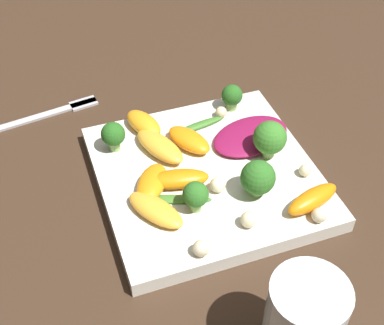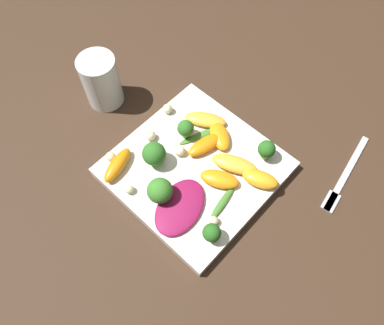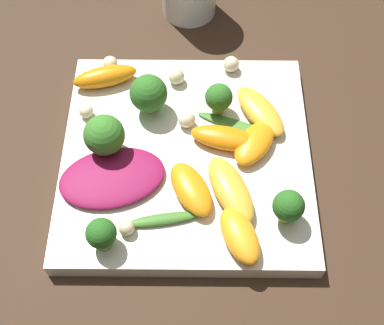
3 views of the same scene
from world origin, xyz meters
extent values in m
plane|color=#382619|center=(0.00, 0.00, 0.00)|extent=(2.40, 2.40, 0.00)
cube|color=silver|center=(0.00, 0.00, 0.01)|extent=(0.26, 0.26, 0.02)
cylinder|color=white|center=(-0.24, 0.00, 0.05)|extent=(0.07, 0.07, 0.10)
cube|color=#B2B2B7|center=(0.20, 0.18, 0.00)|extent=(0.04, 0.17, 0.01)
cube|color=#B2B2B7|center=(0.21, 0.11, 0.00)|extent=(0.03, 0.04, 0.01)
ellipsoid|color=maroon|center=(0.04, -0.07, 0.03)|extent=(0.09, 0.12, 0.01)
ellipsoid|color=#FCAD33|center=(0.05, 0.04, 0.03)|extent=(0.09, 0.06, 0.02)
ellipsoid|color=orange|center=(0.10, 0.05, 0.03)|extent=(0.07, 0.05, 0.02)
ellipsoid|color=#FCAD33|center=(-0.05, 0.08, 0.03)|extent=(0.08, 0.07, 0.02)
ellipsoid|color=orange|center=(-0.01, 0.04, 0.03)|extent=(0.04, 0.08, 0.02)
ellipsoid|color=orange|center=(-0.01, 0.07, 0.03)|extent=(0.07, 0.06, 0.02)
ellipsoid|color=orange|center=(0.05, 0.01, 0.03)|extent=(0.07, 0.06, 0.02)
ellipsoid|color=orange|center=(-0.09, -0.09, 0.03)|extent=(0.04, 0.08, 0.02)
cylinder|color=#84AD5B|center=(0.10, -0.08, 0.03)|extent=(0.02, 0.02, 0.01)
sphere|color=#26601E|center=(0.10, -0.08, 0.04)|extent=(0.03, 0.03, 0.03)
cylinder|color=#84AD5B|center=(-0.06, -0.04, 0.03)|extent=(0.01, 0.01, 0.02)
sphere|color=#2D6B23|center=(-0.06, -0.04, 0.05)|extent=(0.04, 0.04, 0.04)
cylinder|color=#84AD5B|center=(-0.05, 0.03, 0.03)|extent=(0.01, 0.01, 0.02)
sphere|color=#2D6B23|center=(-0.05, 0.03, 0.04)|extent=(0.03, 0.03, 0.03)
cylinder|color=#7A9E51|center=(0.00, -0.08, 0.03)|extent=(0.02, 0.02, 0.02)
sphere|color=#387A28|center=(0.00, -0.08, 0.05)|extent=(0.04, 0.04, 0.04)
cylinder|color=#84AD5B|center=(0.08, 0.10, 0.03)|extent=(0.01, 0.01, 0.02)
sphere|color=#26601E|center=(0.08, 0.10, 0.04)|extent=(0.03, 0.03, 0.03)
ellipsoid|color=#3D7528|center=(-0.03, 0.05, 0.02)|extent=(0.04, 0.09, 0.00)
ellipsoid|color=#3D7528|center=(0.08, -0.02, 0.02)|extent=(0.02, 0.07, 0.01)
sphere|color=beige|center=(-0.04, 0.00, 0.03)|extent=(0.02, 0.02, 0.02)
sphere|color=beige|center=(-0.11, -0.09, 0.03)|extent=(0.02, 0.02, 0.02)
sphere|color=beige|center=(0.09, -0.05, 0.03)|extent=(0.02, 0.02, 0.02)
sphere|color=beige|center=(-0.11, 0.05, 0.03)|extent=(0.02, 0.02, 0.02)
sphere|color=beige|center=(-0.05, -0.11, 0.03)|extent=(0.02, 0.02, 0.02)
sphere|color=beige|center=(-0.10, -0.01, 0.03)|extent=(0.02, 0.02, 0.02)
camera|label=1|loc=(-0.43, 0.17, 0.48)|focal=50.00mm
camera|label=2|loc=(0.20, -0.22, 0.59)|focal=35.00mm
camera|label=3|loc=(0.31, 0.01, 0.48)|focal=50.00mm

